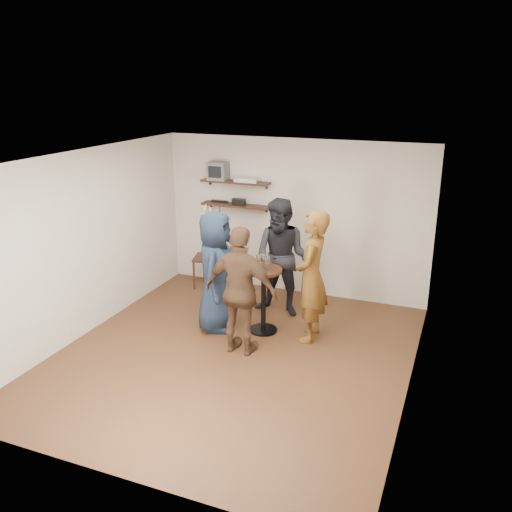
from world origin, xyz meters
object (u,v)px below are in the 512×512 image
(crt_monitor, at_px, (219,171))
(person_plaid, at_px, (312,277))
(person_dark, at_px, (282,258))
(person_brown, at_px, (241,291))
(radio, at_px, (239,202))
(side_table, at_px, (208,262))
(dvd_deck, at_px, (248,180))
(drinks_table, at_px, (264,292))
(person_navy, at_px, (216,271))

(crt_monitor, bearing_deg, person_plaid, -35.59)
(person_dark, xyz_separation_m, person_brown, (-0.08, -1.38, -0.04))
(radio, xyz_separation_m, side_table, (-0.47, -0.28, -1.04))
(person_plaid, bearing_deg, person_dark, -137.98)
(person_dark, bearing_deg, person_plaid, -42.02)
(crt_monitor, relative_size, person_dark, 0.18)
(crt_monitor, relative_size, person_plaid, 0.17)
(dvd_deck, distance_m, person_brown, 2.59)
(crt_monitor, height_order, drinks_table, crt_monitor)
(person_dark, relative_size, person_navy, 1.04)
(dvd_deck, bearing_deg, person_dark, -42.95)
(person_brown, bearing_deg, person_dark, -89.47)
(side_table, relative_size, drinks_table, 0.60)
(crt_monitor, height_order, side_table, crt_monitor)
(person_plaid, relative_size, person_brown, 1.06)
(radio, relative_size, drinks_table, 0.23)
(crt_monitor, xyz_separation_m, person_navy, (0.73, -1.68, -1.14))
(crt_monitor, distance_m, person_dark, 2.01)
(side_table, bearing_deg, person_navy, -59.24)
(side_table, distance_m, person_brown, 2.47)
(side_table, bearing_deg, person_dark, -20.25)
(side_table, height_order, person_navy, person_navy)
(person_brown, bearing_deg, person_navy, -37.03)
(crt_monitor, relative_size, radio, 1.45)
(radio, xyz_separation_m, person_navy, (0.37, -1.68, -0.64))
(crt_monitor, xyz_separation_m, person_brown, (1.36, -2.23, -1.15))
(person_brown, bearing_deg, side_table, -49.20)
(dvd_deck, distance_m, drinks_table, 2.19)
(dvd_deck, xyz_separation_m, person_brown, (0.83, -2.23, -1.03))
(side_table, xyz_separation_m, person_plaid, (2.20, -1.22, 0.45))
(person_plaid, bearing_deg, person_brown, -48.51)
(crt_monitor, xyz_separation_m, radio, (0.37, 0.00, -0.50))
(radio, xyz_separation_m, drinks_table, (1.04, -1.54, -0.90))
(person_dark, bearing_deg, crt_monitor, 152.33)
(radio, height_order, person_brown, person_brown)
(drinks_table, xyz_separation_m, person_brown, (-0.05, -0.69, 0.25))
(dvd_deck, xyz_separation_m, person_dark, (0.91, -0.85, -0.99))
(person_plaid, bearing_deg, crt_monitor, -128.72)
(drinks_table, height_order, person_navy, person_navy)
(drinks_table, height_order, person_brown, person_brown)
(radio, bearing_deg, side_table, -149.02)
(person_navy, relative_size, person_brown, 1.01)
(drinks_table, xyz_separation_m, person_navy, (-0.67, -0.14, 0.26))
(drinks_table, xyz_separation_m, person_dark, (0.03, 0.69, 0.29))
(person_dark, height_order, person_brown, person_dark)
(radio, bearing_deg, person_plaid, -40.92)
(radio, bearing_deg, drinks_table, -55.87)
(dvd_deck, height_order, person_brown, dvd_deck)
(person_brown, bearing_deg, crt_monitor, -54.68)
(dvd_deck, relative_size, person_dark, 0.22)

